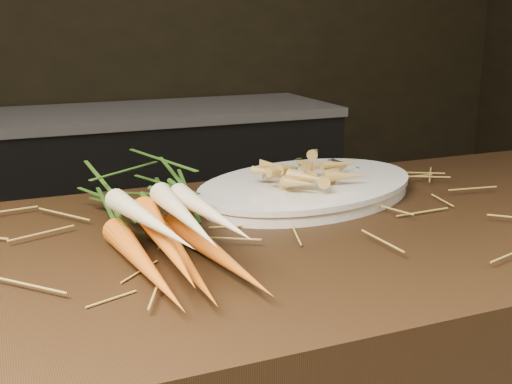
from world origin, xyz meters
TOP-DOWN VIEW (x-y plane):
  - back_counter at (0.30, 2.18)m, footprint 1.82×0.62m
  - straw_bedding at (0.00, 0.30)m, footprint 1.40×0.60m
  - root_veg_bunch at (-0.04, 0.36)m, footprint 0.19×0.56m
  - serving_platter at (0.29, 0.47)m, footprint 0.54×0.45m
  - roasted_veg_heap at (0.29, 0.47)m, footprint 0.27×0.23m
  - serving_fork at (0.45, 0.51)m, footprint 0.03×0.18m

SIDE VIEW (x-z plane):
  - back_counter at x=0.30m, z-range 0.00..0.84m
  - straw_bedding at x=0.00m, z-range 0.90..0.92m
  - serving_platter at x=0.29m, z-range 0.90..0.92m
  - serving_fork at x=0.45m, z-range 0.92..0.93m
  - root_veg_bunch at x=-0.04m, z-range 0.90..1.00m
  - roasted_veg_heap at x=0.29m, z-range 0.92..0.98m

